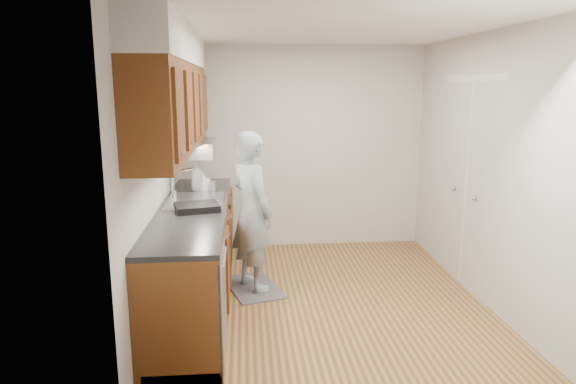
{
  "coord_description": "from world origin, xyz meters",
  "views": [
    {
      "loc": [
        -0.73,
        -4.58,
        2.01
      ],
      "look_at": [
        -0.32,
        0.25,
        1.0
      ],
      "focal_mm": 32.0,
      "sensor_mm": 36.0,
      "label": 1
    }
  ],
  "objects_px": {
    "person": "(252,201)",
    "steel_can": "(213,187)",
    "soap_bottle_b": "(203,182)",
    "soda_can": "(208,185)",
    "soap_bottle_c": "(198,180)",
    "dish_rack": "(197,207)",
    "soap_bottle_a": "(197,176)"
  },
  "relations": [
    {
      "from": "soap_bottle_c",
      "to": "soda_can",
      "type": "xyz_separation_m",
      "value": [
        0.12,
        -0.2,
        -0.02
      ]
    },
    {
      "from": "person",
      "to": "soap_bottle_a",
      "type": "xyz_separation_m",
      "value": [
        -0.56,
        0.39,
        0.18
      ]
    },
    {
      "from": "soap_bottle_a",
      "to": "soda_can",
      "type": "height_order",
      "value": "soap_bottle_a"
    },
    {
      "from": "soap_bottle_c",
      "to": "steel_can",
      "type": "relative_size",
      "value": 1.4
    },
    {
      "from": "person",
      "to": "soap_bottle_a",
      "type": "relative_size",
      "value": 5.9
    },
    {
      "from": "soap_bottle_a",
      "to": "steel_can",
      "type": "xyz_separation_m",
      "value": [
        0.17,
        -0.11,
        -0.09
      ]
    },
    {
      "from": "person",
      "to": "soda_can",
      "type": "bearing_deg",
      "value": 19.81
    },
    {
      "from": "steel_can",
      "to": "dish_rack",
      "type": "bearing_deg",
      "value": -97.42
    },
    {
      "from": "person",
      "to": "steel_can",
      "type": "relative_size",
      "value": 15.15
    },
    {
      "from": "soap_bottle_b",
      "to": "soap_bottle_c",
      "type": "relative_size",
      "value": 1.29
    },
    {
      "from": "soap_bottle_c",
      "to": "soap_bottle_b",
      "type": "bearing_deg",
      "value": -72.76
    },
    {
      "from": "soda_can",
      "to": "soap_bottle_c",
      "type": "bearing_deg",
      "value": 120.15
    },
    {
      "from": "soap_bottle_a",
      "to": "soap_bottle_c",
      "type": "bearing_deg",
      "value": 92.05
    },
    {
      "from": "soda_can",
      "to": "dish_rack",
      "type": "height_order",
      "value": "soda_can"
    },
    {
      "from": "soap_bottle_a",
      "to": "dish_rack",
      "type": "bearing_deg",
      "value": -85.19
    },
    {
      "from": "soap_bottle_a",
      "to": "steel_can",
      "type": "distance_m",
      "value": 0.23
    },
    {
      "from": "person",
      "to": "soap_bottle_c",
      "type": "distance_m",
      "value": 0.82
    },
    {
      "from": "person",
      "to": "soap_bottle_b",
      "type": "xyz_separation_m",
      "value": [
        -0.49,
        0.31,
        0.14
      ]
    },
    {
      "from": "soap_bottle_a",
      "to": "soap_bottle_b",
      "type": "distance_m",
      "value": 0.12
    },
    {
      "from": "person",
      "to": "soap_bottle_c",
      "type": "relative_size",
      "value": 10.83
    },
    {
      "from": "soap_bottle_c",
      "to": "dish_rack",
      "type": "height_order",
      "value": "soap_bottle_c"
    },
    {
      "from": "soap_bottle_b",
      "to": "steel_can",
      "type": "height_order",
      "value": "soap_bottle_b"
    },
    {
      "from": "person",
      "to": "soap_bottle_c",
      "type": "height_order",
      "value": "person"
    },
    {
      "from": "soap_bottle_c",
      "to": "dish_rack",
      "type": "xyz_separation_m",
      "value": [
        0.08,
        -1.07,
        -0.05
      ]
    },
    {
      "from": "dish_rack",
      "to": "person",
      "type": "bearing_deg",
      "value": 31.32
    },
    {
      "from": "soap_bottle_b",
      "to": "soda_can",
      "type": "height_order",
      "value": "soap_bottle_b"
    },
    {
      "from": "person",
      "to": "steel_can",
      "type": "distance_m",
      "value": 0.49
    },
    {
      "from": "soda_can",
      "to": "person",
      "type": "bearing_deg",
      "value": -39.81
    },
    {
      "from": "soap_bottle_a",
      "to": "soap_bottle_c",
      "type": "height_order",
      "value": "soap_bottle_a"
    },
    {
      "from": "soap_bottle_b",
      "to": "soap_bottle_c",
      "type": "xyz_separation_m",
      "value": [
        -0.08,
        0.26,
        -0.02
      ]
    },
    {
      "from": "dish_rack",
      "to": "soap_bottle_a",
      "type": "bearing_deg",
      "value": 80.93
    },
    {
      "from": "soap_bottle_b",
      "to": "steel_can",
      "type": "bearing_deg",
      "value": -19.52
    }
  ]
}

